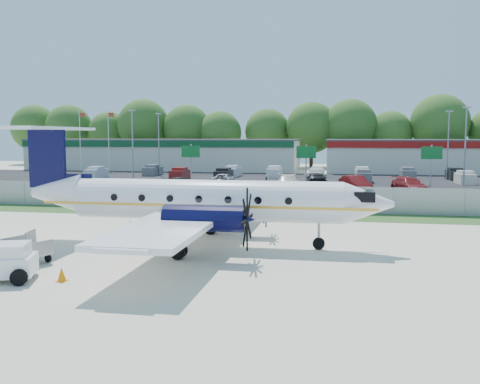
% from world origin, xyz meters
% --- Properties ---
extents(ground, '(170.00, 170.00, 0.00)m').
position_xyz_m(ground, '(0.00, 0.00, 0.00)').
color(ground, beige).
rests_on(ground, ground).
extents(grass_verge, '(170.00, 4.00, 0.02)m').
position_xyz_m(grass_verge, '(0.00, 12.00, 0.01)').
color(grass_verge, '#2D561E').
rests_on(grass_verge, ground).
extents(access_road, '(170.00, 8.00, 0.02)m').
position_xyz_m(access_road, '(0.00, 19.00, 0.01)').
color(access_road, black).
rests_on(access_road, ground).
extents(parking_lot, '(170.00, 32.00, 0.02)m').
position_xyz_m(parking_lot, '(0.00, 40.00, 0.01)').
color(parking_lot, black).
rests_on(parking_lot, ground).
extents(perimeter_fence, '(120.00, 0.06, 1.99)m').
position_xyz_m(perimeter_fence, '(0.00, 14.00, 1.00)').
color(perimeter_fence, gray).
rests_on(perimeter_fence, ground).
extents(building_west, '(46.40, 12.40, 5.24)m').
position_xyz_m(building_west, '(-24.00, 61.98, 2.63)').
color(building_west, silver).
rests_on(building_west, ground).
extents(building_east, '(44.40, 12.40, 5.24)m').
position_xyz_m(building_east, '(26.00, 61.98, 2.63)').
color(building_east, silver).
rests_on(building_east, ground).
extents(sign_left, '(1.80, 0.26, 5.00)m').
position_xyz_m(sign_left, '(-8.00, 22.91, 3.61)').
color(sign_left, gray).
rests_on(sign_left, ground).
extents(sign_mid, '(1.80, 0.26, 5.00)m').
position_xyz_m(sign_mid, '(3.00, 22.91, 3.61)').
color(sign_mid, gray).
rests_on(sign_mid, ground).
extents(sign_right, '(1.80, 0.26, 5.00)m').
position_xyz_m(sign_right, '(14.00, 22.91, 3.61)').
color(sign_right, gray).
rests_on(sign_right, ground).
extents(flagpole_west, '(1.06, 0.12, 10.00)m').
position_xyz_m(flagpole_west, '(-35.92, 55.00, 5.64)').
color(flagpole_west, white).
rests_on(flagpole_west, ground).
extents(flagpole_east, '(1.06, 0.12, 10.00)m').
position_xyz_m(flagpole_east, '(-30.92, 55.00, 5.64)').
color(flagpole_east, white).
rests_on(flagpole_east, ground).
extents(light_pole_nw, '(0.90, 0.35, 9.09)m').
position_xyz_m(light_pole_nw, '(-20.00, 38.00, 5.23)').
color(light_pole_nw, gray).
rests_on(light_pole_nw, ground).
extents(light_pole_ne, '(0.90, 0.35, 9.09)m').
position_xyz_m(light_pole_ne, '(20.00, 38.00, 5.23)').
color(light_pole_ne, gray).
rests_on(light_pole_ne, ground).
extents(light_pole_sw, '(0.90, 0.35, 9.09)m').
position_xyz_m(light_pole_sw, '(-20.00, 48.00, 5.23)').
color(light_pole_sw, gray).
rests_on(light_pole_sw, ground).
extents(light_pole_se, '(0.90, 0.35, 9.09)m').
position_xyz_m(light_pole_se, '(20.00, 48.00, 5.23)').
color(light_pole_se, gray).
rests_on(light_pole_se, ground).
extents(tree_line, '(112.00, 6.00, 14.00)m').
position_xyz_m(tree_line, '(0.00, 74.00, 0.00)').
color(tree_line, '#305A1A').
rests_on(tree_line, ground).
extents(aircraft, '(20.08, 19.85, 6.28)m').
position_xyz_m(aircraft, '(-1.19, 0.54, 2.42)').
color(aircraft, white).
rests_on(aircraft, ground).
extents(pushback_tug, '(3.17, 2.75, 1.50)m').
position_xyz_m(pushback_tug, '(-7.13, -7.74, 0.72)').
color(pushback_tug, white).
rests_on(pushback_tug, ground).
extents(baggage_cart_near, '(2.36, 1.69, 1.12)m').
position_xyz_m(baggage_cart_near, '(-9.80, -3.21, 0.52)').
color(baggage_cart_near, gray).
rests_on(baggage_cart_near, ground).
extents(baggage_cart_far, '(2.41, 1.93, 1.10)m').
position_xyz_m(baggage_cart_far, '(-7.89, -4.80, 0.51)').
color(baggage_cart_far, gray).
rests_on(baggage_cart_far, ground).
extents(cone_port_wing, '(0.39, 0.39, 0.56)m').
position_xyz_m(cone_port_wing, '(-4.71, -7.40, 0.26)').
color(cone_port_wing, orange).
rests_on(cone_port_wing, ground).
extents(cone_starboard_wing, '(0.42, 0.42, 0.60)m').
position_xyz_m(cone_starboard_wing, '(-6.59, 4.26, 0.29)').
color(cone_starboard_wing, orange).
rests_on(cone_starboard_wing, ground).
extents(road_car_west, '(5.77, 3.12, 1.59)m').
position_xyz_m(road_car_west, '(-23.87, 17.48, 0.00)').
color(road_car_west, navy).
rests_on(road_car_west, ground).
extents(road_car_mid, '(4.56, 2.67, 1.42)m').
position_xyz_m(road_car_mid, '(8.76, 19.70, 0.00)').
color(road_car_mid, black).
rests_on(road_car_mid, ground).
extents(parked_car_a, '(2.33, 4.09, 1.28)m').
position_xyz_m(parked_car_a, '(-11.19, 28.98, 0.00)').
color(parked_car_a, black).
rests_on(parked_car_a, ground).
extents(parked_car_b, '(3.05, 4.83, 1.30)m').
position_xyz_m(parked_car_b, '(-6.19, 28.47, 0.00)').
color(parked_car_b, black).
rests_on(parked_car_b, ground).
extents(parked_car_c, '(3.09, 5.95, 1.65)m').
position_xyz_m(parked_car_c, '(0.71, 29.61, 0.00)').
color(parked_car_c, beige).
rests_on(parked_car_c, ground).
extents(parked_car_d, '(3.53, 5.44, 1.69)m').
position_xyz_m(parked_car_d, '(7.66, 29.82, 0.00)').
color(parked_car_d, maroon).
rests_on(parked_car_d, ground).
extents(parked_car_e, '(3.92, 5.97, 1.61)m').
position_xyz_m(parked_car_e, '(13.05, 29.37, 0.00)').
color(parked_car_e, maroon).
rests_on(parked_car_e, ground).
extents(parked_car_f, '(2.27, 4.73, 1.30)m').
position_xyz_m(parked_car_f, '(-7.61, 35.49, 0.00)').
color(parked_car_f, silver).
rests_on(parked_car_f, ground).
extents(parked_car_g, '(2.90, 5.73, 1.59)m').
position_xyz_m(parked_car_g, '(3.41, 34.54, 0.00)').
color(parked_car_g, black).
rests_on(parked_car_g, ground).
extents(far_parking_rows, '(56.00, 10.00, 1.60)m').
position_xyz_m(far_parking_rows, '(0.00, 45.00, 0.00)').
color(far_parking_rows, gray).
rests_on(far_parking_rows, ground).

